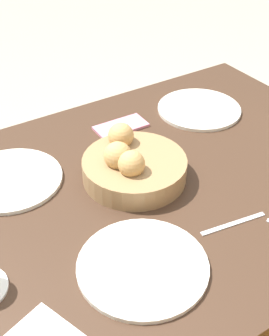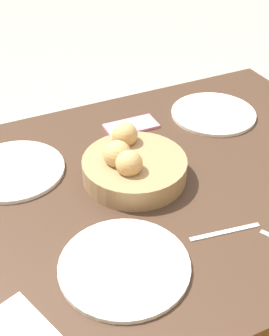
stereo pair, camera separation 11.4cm
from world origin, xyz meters
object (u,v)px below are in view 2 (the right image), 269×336
(knife_silver, at_px, (225,232))
(cell_phone, at_px, (131,126))
(bread_basket, at_px, (132,165))
(plate_near_right, at_px, (14,170))
(plate_far_center, at_px, (124,266))
(plate_near_left, at_px, (213,114))

(knife_silver, relative_size, cell_phone, 1.06)
(knife_silver, bearing_deg, bread_basket, -69.57)
(bread_basket, bearing_deg, plate_near_right, -29.80)
(bread_basket, xyz_separation_m, plate_far_center, (0.14, 0.26, -0.03))
(plate_near_left, bearing_deg, bread_basket, 26.06)
(bread_basket, distance_m, cell_phone, 0.24)
(bread_basket, xyz_separation_m, plate_near_left, (-0.35, -0.17, -0.03))
(plate_near_left, xyz_separation_m, plate_near_right, (0.61, 0.02, 0.00))
(plate_near_left, distance_m, plate_near_right, 0.61)
(bread_basket, height_order, knife_silver, bread_basket)
(plate_near_left, relative_size, plate_near_right, 0.99)
(plate_near_right, distance_m, cell_phone, 0.36)
(bread_basket, bearing_deg, knife_silver, 110.43)
(plate_far_center, height_order, knife_silver, plate_far_center)
(plate_near_left, relative_size, plate_far_center, 0.96)
(plate_far_center, relative_size, knife_silver, 1.63)
(plate_near_left, height_order, plate_near_right, same)
(bread_basket, height_order, plate_near_right, bread_basket)
(bread_basket, distance_m, plate_far_center, 0.29)
(plate_far_center, distance_m, knife_silver, 0.24)
(bread_basket, distance_m, plate_near_left, 0.39)
(bread_basket, xyz_separation_m, cell_phone, (-0.10, -0.21, -0.03))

